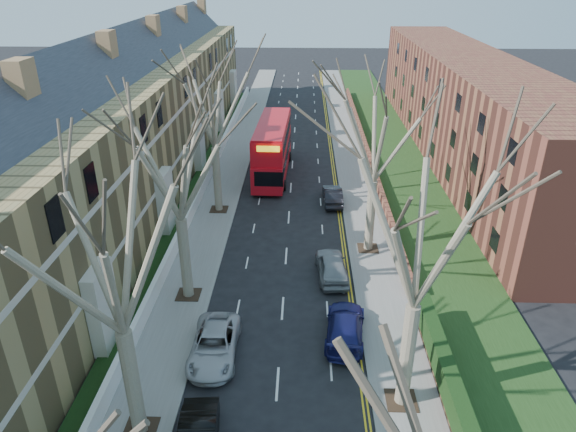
{
  "coord_description": "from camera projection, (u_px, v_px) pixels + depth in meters",
  "views": [
    {
      "loc": [
        1.08,
        -9.42,
        17.95
      ],
      "look_at": [
        0.12,
        21.24,
        2.93
      ],
      "focal_mm": 32.0,
      "sensor_mm": 36.0,
      "label": 1
    }
  ],
  "objects": [
    {
      "name": "tree_left_mid",
      "position": [
        106.0,
        235.0,
        17.73
      ],
      "size": [
        10.5,
        10.5,
        14.71
      ],
      "color": "#706250",
      "rests_on": "ground"
    },
    {
      "name": "car_right_near",
      "position": [
        345.0,
        327.0,
        27.21
      ],
      "size": [
        2.5,
        5.08,
        1.42
      ],
      "primitive_type": "imported",
      "rotation": [
        0.0,
        0.0,
        3.03
      ],
      "color": "navy",
      "rests_on": "ground"
    },
    {
      "name": "car_left_far",
      "position": [
        214.0,
        345.0,
        25.92
      ],
      "size": [
        2.36,
        5.01,
        1.38
      ],
      "primitive_type": "imported",
      "rotation": [
        0.0,
        0.0,
        0.01
      ],
      "color": "#AEAEB4",
      "rests_on": "ground"
    },
    {
      "name": "tree_left_dist",
      "position": [
        211.0,
        93.0,
        37.47
      ],
      "size": [
        10.5,
        10.5,
        14.71
      ],
      "color": "#706250",
      "rests_on": "ground"
    },
    {
      "name": "double_decker_bus",
      "position": [
        273.0,
        150.0,
        47.94
      ],
      "size": [
        3.29,
        11.97,
        4.94
      ],
      "rotation": [
        0.0,
        0.0,
        3.11
      ],
      "color": "red",
      "rests_on": "ground"
    },
    {
      "name": "car_right_far",
      "position": [
        333.0,
        195.0,
        42.76
      ],
      "size": [
        1.62,
        4.27,
        1.39
      ],
      "primitive_type": "imported",
      "rotation": [
        0.0,
        0.0,
        3.18
      ],
      "color": "black",
      "rests_on": "ground"
    },
    {
      "name": "tree_right_mid",
      "position": [
        426.0,
        215.0,
        19.2
      ],
      "size": [
        10.5,
        10.5,
        14.71
      ],
      "color": "#706250",
      "rests_on": "ground"
    },
    {
      "name": "tree_left_far",
      "position": [
        174.0,
        150.0,
        26.84
      ],
      "size": [
        10.15,
        10.15,
        14.22
      ],
      "color": "#706250",
      "rests_on": "ground"
    },
    {
      "name": "front_wall_left",
      "position": [
        202.0,
        189.0,
        44.15
      ],
      "size": [
        0.3,
        78.0,
        1.0
      ],
      "color": "white",
      "rests_on": "ground"
    },
    {
      "name": "pavement_left",
      "position": [
        233.0,
        163.0,
        51.53
      ],
      "size": [
        3.0,
        102.0,
        0.12
      ],
      "primitive_type": "cube",
      "color": "slate",
      "rests_on": "ground"
    },
    {
      "name": "grass_verge_right",
      "position": [
        398.0,
        164.0,
        51.03
      ],
      "size": [
        6.0,
        102.0,
        0.06
      ],
      "color": "#1D3714",
      "rests_on": "ground"
    },
    {
      "name": "terrace_left",
      "position": [
        125.0,
        133.0,
        42.16
      ],
      "size": [
        9.7,
        78.0,
        13.6
      ],
      "color": "#997F4E",
      "rests_on": "ground"
    },
    {
      "name": "tree_right_far",
      "position": [
        378.0,
        121.0,
        31.91
      ],
      "size": [
        10.15,
        10.15,
        14.22
      ],
      "color": "#706250",
      "rests_on": "ground"
    },
    {
      "name": "flats_right",
      "position": [
        464.0,
        107.0,
        52.3
      ],
      "size": [
        13.97,
        54.0,
        10.0
      ],
      "color": "brown",
      "rests_on": "ground"
    },
    {
      "name": "car_right_mid",
      "position": [
        332.0,
        266.0,
        32.55
      ],
      "size": [
        2.21,
        4.73,
        1.57
      ],
      "primitive_type": "imported",
      "rotation": [
        0.0,
        0.0,
        3.22
      ],
      "color": "gray",
      "rests_on": "ground"
    },
    {
      "name": "pavement_right",
      "position": [
        352.0,
        165.0,
        51.2
      ],
      "size": [
        3.0,
        102.0,
        0.12
      ],
      "primitive_type": "cube",
      "color": "slate",
      "rests_on": "ground"
    }
  ]
}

